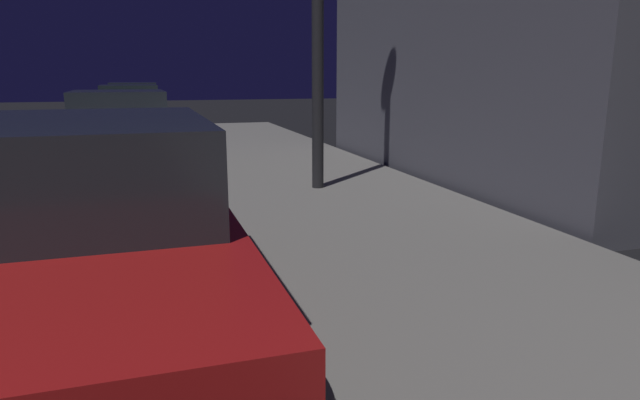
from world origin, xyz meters
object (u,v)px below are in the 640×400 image
car_green (130,111)px  car_blue (134,102)px  car_red (78,237)px  car_silver (121,134)px

car_green → car_blue: same height
car_green → car_red: bearing=-90.0°
car_silver → car_green: 6.52m
car_red → car_green: same height
car_silver → car_blue: 12.49m
car_silver → car_green: size_ratio=0.98×
car_green → car_blue: bearing=90.0°
car_red → car_blue: (0.00, 19.08, 0.00)m
car_green → car_blue: 5.97m
car_red → car_blue: 19.08m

